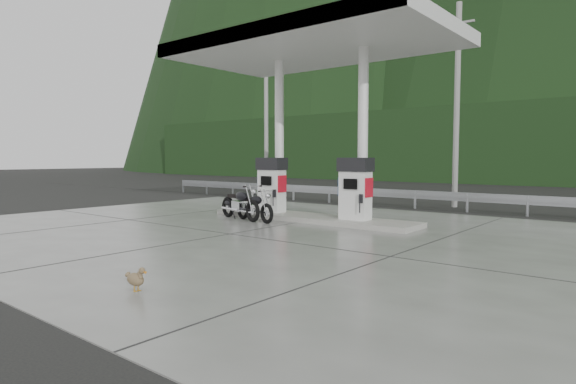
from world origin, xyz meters
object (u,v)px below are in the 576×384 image
Objects in this scene: gas_pump_left at (272,185)px; gas_pump_right at (355,189)px; duck at (135,280)px; motorcycle_right at (254,207)px; motorcycle_left at (240,204)px.

gas_pump_left is 3.20m from gas_pump_right.
duck is (4.30, -8.06, -0.89)m from gas_pump_left.
motorcycle_right is (-2.82, -1.25, -0.62)m from gas_pump_right.
duck is (4.57, -6.83, -0.32)m from motorcycle_left.
motorcycle_right is at bearing 121.93° from duck.
motorcycle_left is 1.12× the size of motorcycle_right.
gas_pump_right is 4.10× the size of duck.
gas_pump_left is at bearing 120.78° from motorcycle_right.
motorcycle_left is 4.64× the size of duck.
motorcycle_left is (-0.28, -1.22, -0.57)m from gas_pump_left.
motorcycle_right is (0.65, -0.03, -0.05)m from motorcycle_left.
gas_pump_left is 1.00× the size of gas_pump_right.
duck is at bearing -82.24° from gas_pump_right.
gas_pump_right is 0.88× the size of motorcycle_left.
gas_pump_right is 3.73m from motorcycle_left.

